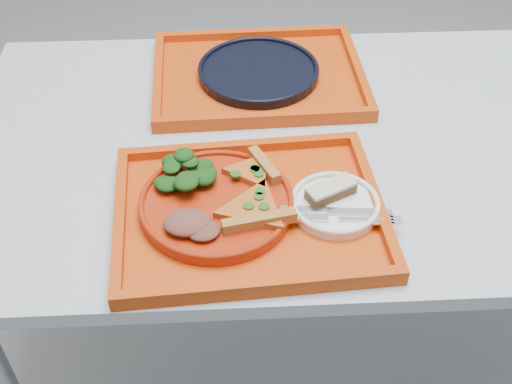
% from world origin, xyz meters
% --- Properties ---
extents(ground, '(10.00, 10.00, 0.00)m').
position_xyz_m(ground, '(0.00, 0.00, 0.00)').
color(ground, gray).
rests_on(ground, ground).
extents(table, '(1.60, 0.80, 0.75)m').
position_xyz_m(table, '(0.00, 0.00, 0.68)').
color(table, '#A8B0BD').
rests_on(table, ground).
extents(tray_main, '(0.47, 0.38, 0.01)m').
position_xyz_m(tray_main, '(-0.25, -0.21, 0.76)').
color(tray_main, '#BE3B0A').
rests_on(tray_main, table).
extents(tray_far, '(0.46, 0.36, 0.01)m').
position_xyz_m(tray_far, '(-0.21, 0.21, 0.76)').
color(tray_far, '#BE3B0A').
rests_on(tray_far, table).
extents(dinner_plate, '(0.26, 0.26, 0.02)m').
position_xyz_m(dinner_plate, '(-0.30, -0.20, 0.77)').
color(dinner_plate, '#A4240A').
rests_on(dinner_plate, tray_main).
extents(side_plate, '(0.15, 0.15, 0.01)m').
position_xyz_m(side_plate, '(-0.10, -0.21, 0.77)').
color(side_plate, white).
rests_on(side_plate, tray_main).
extents(navy_plate, '(0.26, 0.26, 0.02)m').
position_xyz_m(navy_plate, '(-0.21, 0.21, 0.77)').
color(navy_plate, black).
rests_on(navy_plate, tray_far).
extents(pizza_slice_a, '(0.14, 0.16, 0.02)m').
position_xyz_m(pizza_slice_a, '(-0.24, -0.23, 0.79)').
color(pizza_slice_a, '#C68120').
rests_on(pizza_slice_a, dinner_plate).
extents(pizza_slice_b, '(0.13, 0.13, 0.02)m').
position_xyz_m(pizza_slice_b, '(-0.24, -0.13, 0.79)').
color(pizza_slice_b, '#C68120').
rests_on(pizza_slice_b, dinner_plate).
extents(salad_heap, '(0.10, 0.09, 0.05)m').
position_xyz_m(salad_heap, '(-0.35, -0.15, 0.80)').
color(salad_heap, black).
rests_on(salad_heap, dinner_plate).
extents(meat_portion, '(0.08, 0.06, 0.02)m').
position_xyz_m(meat_portion, '(-0.35, -0.26, 0.79)').
color(meat_portion, brown).
rests_on(meat_portion, dinner_plate).
extents(dessert_bar, '(0.09, 0.07, 0.02)m').
position_xyz_m(dessert_bar, '(-0.11, -0.19, 0.79)').
color(dessert_bar, '#462D17').
rests_on(dessert_bar, side_plate).
extents(knife, '(0.19, 0.03, 0.01)m').
position_xyz_m(knife, '(-0.11, -0.23, 0.78)').
color(knife, silver).
rests_on(knife, side_plate).
extents(fork, '(0.19, 0.04, 0.01)m').
position_xyz_m(fork, '(-0.11, -0.25, 0.78)').
color(fork, silver).
rests_on(fork, side_plate).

